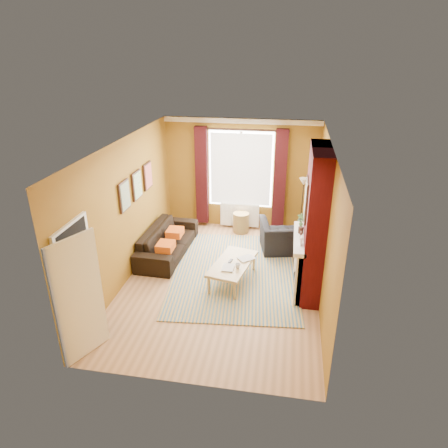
{
  "coord_description": "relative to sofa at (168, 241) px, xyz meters",
  "views": [
    {
      "loc": [
        1.22,
        -6.82,
        4.36
      ],
      "look_at": [
        0.0,
        0.25,
        1.15
      ],
      "focal_mm": 32.0,
      "sensor_mm": 36.0,
      "label": 1
    }
  ],
  "objects": [
    {
      "name": "tv_remote",
      "position": [
        1.59,
        -0.91,
        0.13
      ],
      "size": [
        0.08,
        0.17,
        0.02
      ],
      "rotation": [
        0.0,
        0.0,
        -0.21
      ],
      "color": "#27272A",
      "rests_on": "coffee_table"
    },
    {
      "name": "sofa",
      "position": [
        0.0,
        0.0,
        0.0
      ],
      "size": [
        0.92,
        2.19,
        0.63
      ],
      "primitive_type": "imported",
      "rotation": [
        0.0,
        0.0,
        1.53
      ],
      "color": "black",
      "rests_on": "ground"
    },
    {
      "name": "mug",
      "position": [
        1.76,
        -1.13,
        0.17
      ],
      "size": [
        0.11,
        0.11,
        0.09
      ],
      "primitive_type": "imported",
      "rotation": [
        0.0,
        0.0,
        0.08
      ],
      "color": "#999999",
      "rests_on": "coffee_table"
    },
    {
      "name": "book_b",
      "position": [
        1.81,
        -0.66,
        0.13
      ],
      "size": [
        0.4,
        0.39,
        0.02
      ],
      "primitive_type": "imported",
      "rotation": [
        0.0,
        0.0,
        -0.85
      ],
      "color": "#999999",
      "rests_on": "coffee_table"
    },
    {
      "name": "ground",
      "position": [
        1.42,
        -0.95,
        -0.32
      ],
      "size": [
        5.5,
        5.5,
        0.0
      ],
      "primitive_type": "plane",
      "color": "#996C45",
      "rests_on": "ground"
    },
    {
      "name": "floor_lamp",
      "position": [
        2.97,
        1.37,
        0.89
      ],
      "size": [
        0.25,
        0.25,
        1.53
      ],
      "rotation": [
        0.0,
        0.0,
        -0.13
      ],
      "color": "black",
      "rests_on": "ground"
    },
    {
      "name": "striped_rug",
      "position": [
        1.63,
        -0.57,
        -0.31
      ],
      "size": [
        2.86,
        3.74,
        0.02
      ],
      "rotation": [
        0.0,
        0.0,
        0.1
      ],
      "color": "#315E87",
      "rests_on": "ground"
    },
    {
      "name": "armchair",
      "position": [
        2.63,
        0.58,
        0.05
      ],
      "size": [
        1.3,
        1.19,
        0.73
      ],
      "primitive_type": "imported",
      "rotation": [
        0.0,
        0.0,
        3.35
      ],
      "color": "black",
      "rests_on": "ground"
    },
    {
      "name": "wicker_stool",
      "position": [
        1.49,
        1.44,
        -0.06
      ],
      "size": [
        0.51,
        0.51,
        0.51
      ],
      "rotation": [
        0.0,
        0.0,
        0.3
      ],
      "color": "olive",
      "rests_on": "ground"
    },
    {
      "name": "book_a",
      "position": [
        1.47,
        -1.18,
        0.14
      ],
      "size": [
        0.23,
        0.3,
        0.03
      ],
      "primitive_type": "imported",
      "rotation": [
        0.0,
        0.0,
        -0.01
      ],
      "color": "#999999",
      "rests_on": "coffee_table"
    },
    {
      "name": "coffee_table",
      "position": [
        1.64,
        -0.93,
        0.07
      ],
      "size": [
        0.91,
        1.42,
        0.44
      ],
      "rotation": [
        0.0,
        0.0,
        -0.21
      ],
      "color": "tan",
      "rests_on": "ground"
    },
    {
      "name": "room_walls",
      "position": [
        2.06,
        -0.67,
        1.07
      ],
      "size": [
        3.82,
        5.54,
        2.83
      ],
      "color": "#8E631B",
      "rests_on": "ground"
    }
  ]
}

